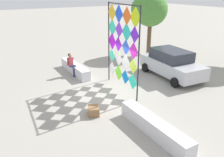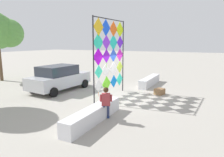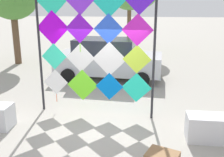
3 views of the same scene
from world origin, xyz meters
name	(u,v)px [view 2 (image 2 of 3)]	position (x,y,z in m)	size (l,w,h in m)	color
ground	(126,97)	(0.00, 0.00, 0.00)	(120.00, 120.00, 0.00)	#9E998E
plaza_ledge_left	(94,115)	(-4.12, -0.29, 0.32)	(3.77, 0.58, 0.63)	silver
plaza_ledge_right	(150,81)	(4.12, -0.29, 0.32)	(3.77, 0.58, 0.63)	silver
kite_display_rack	(110,53)	(-0.23, 0.96, 2.65)	(3.42, 0.31, 4.67)	#232328
seated_vendor	(106,101)	(-3.72, -0.66, 0.87)	(0.71, 0.62, 1.48)	navy
parked_car	(59,78)	(-0.39, 4.84, 0.88)	(4.60, 2.39, 1.74)	#B7B7BC
cardboard_box_large	(160,92)	(1.59, -1.67, 0.19)	(0.60, 0.49, 0.39)	olive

